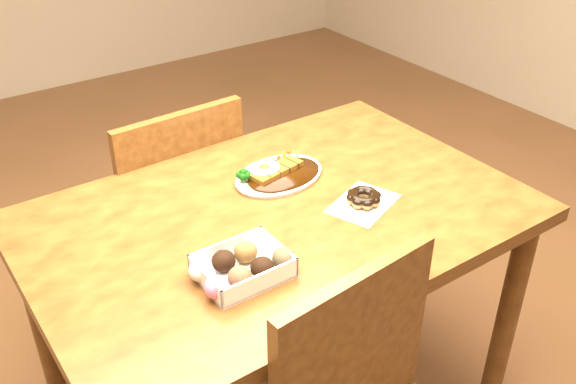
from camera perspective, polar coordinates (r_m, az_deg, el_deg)
table at (r=1.62m, az=-0.81°, el=-4.60°), size 1.20×0.80×0.75m
chair_far at (r=2.09m, az=-10.48°, el=-1.81°), size 0.43×0.43×0.87m
katsu_curry_plate at (r=1.70m, az=-0.98°, el=1.64°), size 0.27×0.21×0.05m
donut_box at (r=1.35m, az=-4.16°, el=-6.64°), size 0.21×0.14×0.05m
pon_de_ring at (r=1.60m, az=6.74°, el=-0.53°), size 0.21×0.18×0.03m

